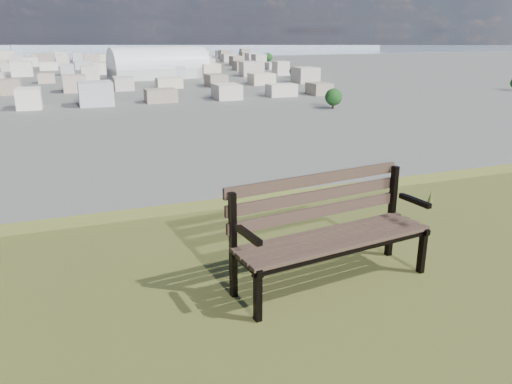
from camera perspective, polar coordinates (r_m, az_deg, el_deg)
name	(u,v)px	position (r m, az deg, el deg)	size (l,w,h in m)	color
park_bench	(328,225)	(4.63, 8.21, -3.72)	(1.95, 0.84, 0.99)	#483329
arena	(159,69)	(314.01, -11.05, 13.68)	(59.70, 32.13, 23.97)	beige
city_blocks	(64,65)	(397.14, -21.10, 13.36)	(395.00, 361.00, 7.00)	beige
city_trees	(16,72)	(322.68, -25.74, 12.24)	(406.52, 387.20, 9.98)	black
bay_water	(60,48)	(902.40, -21.48, 15.02)	(2400.00, 700.00, 0.12)	#93A9BB
far_hills	(31,32)	(1406.14, -24.29, 16.37)	(2050.00, 340.00, 60.00)	#9BACC1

